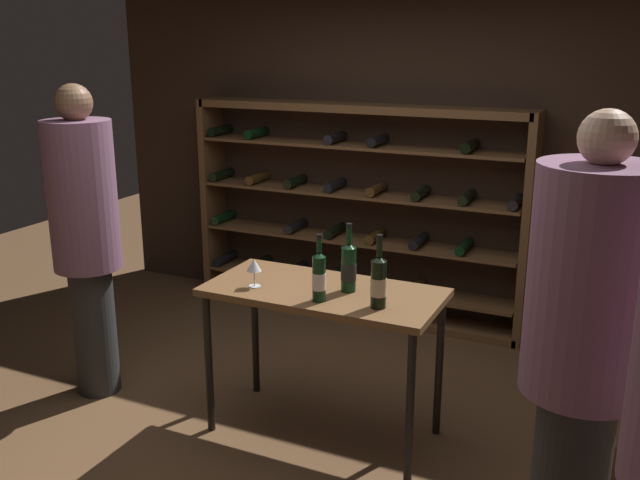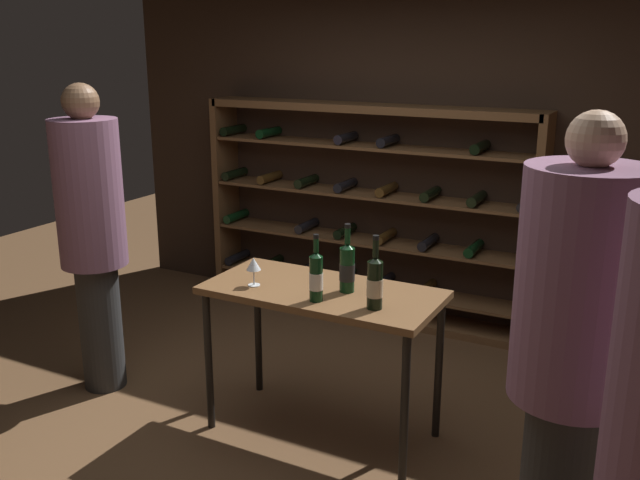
% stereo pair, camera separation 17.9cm
% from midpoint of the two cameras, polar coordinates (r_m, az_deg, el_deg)
% --- Properties ---
extents(ground_plane, '(10.23, 10.23, 0.00)m').
position_cam_midpoint_polar(ground_plane, '(4.27, -1.24, -15.33)').
color(ground_plane, brown).
extents(back_wall, '(5.42, 0.10, 2.64)m').
position_cam_midpoint_polar(back_wall, '(5.66, 9.20, 6.63)').
color(back_wall, '#332319').
rests_on(back_wall, ground).
extents(wine_rack, '(2.78, 0.32, 1.73)m').
position_cam_midpoint_polar(wine_rack, '(5.71, 4.38, 2.12)').
color(wine_rack, brown).
rests_on(wine_rack, ground).
extents(tasting_table, '(1.31, 0.63, 0.88)m').
position_cam_midpoint_polar(tasting_table, '(3.94, 1.50, -5.26)').
color(tasting_table, brown).
rests_on(tasting_table, ground).
extents(person_guest_plum_blouse, '(0.48, 0.48, 1.97)m').
position_cam_midpoint_polar(person_guest_plum_blouse, '(2.96, 21.48, -7.58)').
color(person_guest_plum_blouse, '#292929').
rests_on(person_guest_plum_blouse, ground).
extents(person_host_in_suit, '(0.41, 0.41, 1.97)m').
position_cam_midpoint_polar(person_host_in_suit, '(4.59, -16.88, 1.08)').
color(person_host_in_suit, '#2B2B2B').
rests_on(person_host_in_suit, ground).
extents(wine_crate, '(0.51, 0.39, 0.33)m').
position_cam_midpoint_polar(wine_crate, '(3.98, 23.07, -16.41)').
color(wine_crate, brown).
rests_on(wine_crate, ground).
extents(wine_bottle_red_label, '(0.08, 0.08, 0.39)m').
position_cam_midpoint_polar(wine_bottle_red_label, '(3.60, 5.88, -3.44)').
color(wine_bottle_red_label, black).
rests_on(wine_bottle_red_label, tasting_table).
extents(wine_bottle_green_slim, '(0.07, 0.07, 0.36)m').
position_cam_midpoint_polar(wine_bottle_green_slim, '(3.69, 1.07, -2.97)').
color(wine_bottle_green_slim, black).
rests_on(wine_bottle_green_slim, tasting_table).
extents(wine_bottle_black_capsule, '(0.09, 0.09, 0.38)m').
position_cam_midpoint_polar(wine_bottle_black_capsule, '(3.83, 3.54, -2.22)').
color(wine_bottle_black_capsule, black).
rests_on(wine_bottle_black_capsule, tasting_table).
extents(wine_glass_stemmed_right, '(0.08, 0.08, 0.16)m').
position_cam_midpoint_polar(wine_glass_stemmed_right, '(3.93, -4.08, -2.05)').
color(wine_glass_stemmed_right, silver).
rests_on(wine_glass_stemmed_right, tasting_table).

